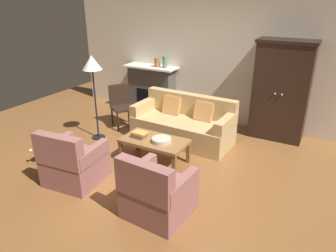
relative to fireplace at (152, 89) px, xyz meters
name	(u,v)px	position (x,y,z in m)	size (l,w,h in m)	color
ground_plane	(160,169)	(1.55, -2.30, -0.57)	(9.60, 9.60, 0.00)	brown
back_wall	(219,58)	(1.55, 0.25, 0.83)	(7.20, 0.10, 2.80)	silver
fireplace	(152,89)	(0.00, 0.00, 0.00)	(1.26, 0.48, 1.12)	#4C4947
armoire	(281,91)	(2.95, -0.08, 0.39)	(1.06, 0.57, 1.91)	black
couch	(184,125)	(1.39, -1.09, -0.25)	(1.95, 0.93, 0.86)	tan
coffee_table	(154,142)	(1.35, -2.14, -0.20)	(1.10, 0.60, 0.42)	olive
fruit_bowl	(162,140)	(1.50, -2.16, -0.11)	(0.32, 0.32, 0.07)	beige
book_stack	(139,135)	(1.09, -2.18, -0.10)	(0.27, 0.19, 0.10)	#427A4C
mantel_vase_terracotta	(157,62)	(0.18, -0.02, 0.65)	(0.13, 0.13, 0.20)	#A86042
mantel_vase_jade	(165,62)	(0.38, -0.02, 0.68)	(0.11, 0.11, 0.26)	slate
armchair_near_left	(73,164)	(0.60, -3.25, -0.25)	(0.84, 0.84, 0.88)	#935B56
armchair_near_right	(157,194)	(2.09, -3.31, -0.25)	(0.83, 0.82, 0.88)	#935B56
side_chair_wooden	(121,103)	(-0.10, -1.07, -0.06)	(0.61, 0.61, 0.90)	black
floor_lamp	(92,68)	(-0.14, -1.83, 0.84)	(0.36, 0.36, 1.64)	black
dog	(47,148)	(-0.27, -2.98, -0.32)	(0.37, 0.52, 0.39)	beige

